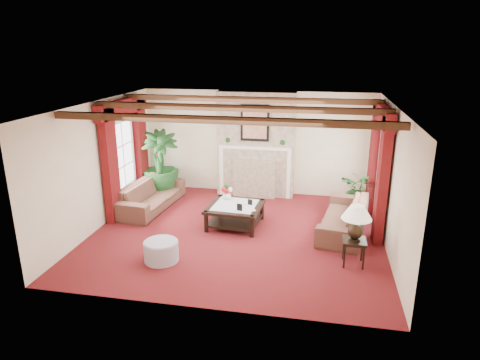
% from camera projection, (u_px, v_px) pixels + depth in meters
% --- Properties ---
extents(floor, '(6.00, 6.00, 0.00)m').
position_uv_depth(floor, '(237.00, 233.00, 9.05)').
color(floor, '#4F0E0F').
rests_on(floor, ground).
extents(ceiling, '(6.00, 6.00, 0.00)m').
position_uv_depth(ceiling, '(237.00, 105.00, 8.23)').
color(ceiling, white).
rests_on(ceiling, floor).
extents(back_wall, '(6.00, 0.02, 2.70)m').
position_uv_depth(back_wall, '(257.00, 143.00, 11.22)').
color(back_wall, beige).
rests_on(back_wall, ground).
extents(left_wall, '(0.02, 5.50, 2.70)m').
position_uv_depth(left_wall, '(100.00, 165.00, 9.18)').
color(left_wall, beige).
rests_on(left_wall, ground).
extents(right_wall, '(0.02, 5.50, 2.70)m').
position_uv_depth(right_wall, '(392.00, 181.00, 8.10)').
color(right_wall, beige).
rests_on(right_wall, ground).
extents(ceiling_beams, '(6.00, 3.00, 0.12)m').
position_uv_depth(ceiling_beams, '(237.00, 108.00, 8.25)').
color(ceiling_beams, '#341F10').
rests_on(ceiling_beams, ceiling).
extents(fireplace, '(2.00, 0.52, 2.70)m').
position_uv_depth(fireplace, '(257.00, 91.00, 10.62)').
color(fireplace, tan).
rests_on(fireplace, ground).
extents(french_door_left, '(0.10, 1.10, 2.16)m').
position_uv_depth(french_door_left, '(119.00, 121.00, 9.88)').
color(french_door_left, white).
rests_on(french_door_left, ground).
extents(french_door_right, '(0.10, 1.10, 2.16)m').
position_uv_depth(french_door_right, '(387.00, 130.00, 8.81)').
color(french_door_right, white).
rests_on(french_door_right, ground).
extents(curtains_left, '(0.20, 2.40, 2.55)m').
position_uv_depth(curtains_left, '(122.00, 103.00, 9.73)').
color(curtains_left, '#46090A').
rests_on(curtains_left, ground).
extents(curtains_right, '(0.20, 2.40, 2.55)m').
position_uv_depth(curtains_right, '(384.00, 109.00, 8.70)').
color(curtains_right, '#46090A').
rests_on(curtains_right, ground).
extents(sofa_left, '(2.34, 1.06, 0.87)m').
position_uv_depth(sofa_left, '(151.00, 191.00, 10.35)').
color(sofa_left, '#370F1C').
rests_on(sofa_left, ground).
extents(sofa_right, '(2.42, 1.34, 0.87)m').
position_uv_depth(sofa_right, '(344.00, 211.00, 9.06)').
color(sofa_right, '#370F1C').
rests_on(sofa_right, ground).
extents(potted_palm, '(2.46, 2.57, 0.97)m').
position_uv_depth(potted_palm, '(161.00, 178.00, 11.17)').
color(potted_palm, black).
rests_on(potted_palm, ground).
extents(small_plant, '(1.87, 1.88, 0.78)m').
position_uv_depth(small_plant, '(361.00, 195.00, 10.18)').
color(small_plant, black).
rests_on(small_plant, ground).
extents(coffee_table, '(1.22, 1.22, 0.47)m').
position_uv_depth(coffee_table, '(235.00, 215.00, 9.39)').
color(coffee_table, black).
rests_on(coffee_table, ground).
extents(side_table, '(0.51, 0.51, 0.48)m').
position_uv_depth(side_table, '(353.00, 252.00, 7.70)').
color(side_table, black).
rests_on(side_table, ground).
extents(ottoman, '(0.64, 0.64, 0.37)m').
position_uv_depth(ottoman, '(161.00, 251.00, 7.85)').
color(ottoman, '#918B9E').
rests_on(ottoman, ground).
extents(table_lamp, '(0.53, 0.53, 0.68)m').
position_uv_depth(table_lamp, '(356.00, 222.00, 7.52)').
color(table_lamp, black).
rests_on(table_lamp, side_table).
extents(flower_vase, '(0.26, 0.27, 0.19)m').
position_uv_depth(flower_vase, '(227.00, 195.00, 9.64)').
color(flower_vase, silver).
rests_on(flower_vase, coffee_table).
extents(book, '(0.21, 0.18, 0.26)m').
position_uv_depth(book, '(246.00, 204.00, 8.99)').
color(book, black).
rests_on(book, coffee_table).
extents(photo_frame_a, '(0.12, 0.05, 0.16)m').
position_uv_depth(photo_frame_a, '(240.00, 207.00, 8.97)').
color(photo_frame_a, black).
rests_on(photo_frame_a, coffee_table).
extents(photo_frame_b, '(0.10, 0.05, 0.13)m').
position_uv_depth(photo_frame_b, '(250.00, 202.00, 9.30)').
color(photo_frame_b, black).
rests_on(photo_frame_b, coffee_table).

